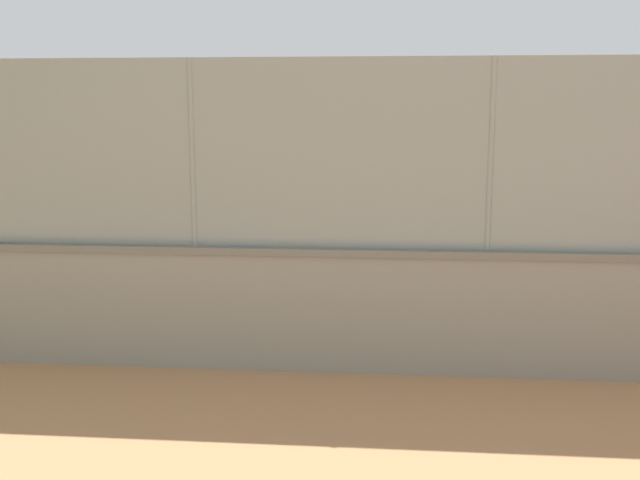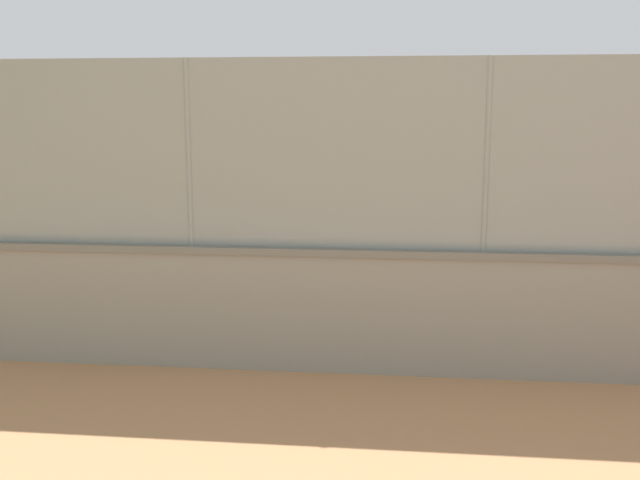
% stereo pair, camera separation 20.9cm
% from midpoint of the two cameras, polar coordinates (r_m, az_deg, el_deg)
% --- Properties ---
extents(ground_plane, '(260.00, 260.00, 0.00)m').
position_cam_midpoint_polar(ground_plane, '(17.61, 3.32, 0.57)').
color(ground_plane, tan).
extents(perimeter_wall, '(23.18, 0.49, 1.42)m').
position_cam_midpoint_polar(perimeter_wall, '(8.28, 0.70, -5.36)').
color(perimeter_wall, gray).
rests_on(perimeter_wall, ground_plane).
extents(fence_panel_on_wall, '(22.79, 0.24, 2.06)m').
position_cam_midpoint_polar(fence_panel_on_wall, '(7.99, 0.73, 6.71)').
color(fence_panel_on_wall, gray).
rests_on(fence_panel_on_wall, perimeter_wall).
extents(player_near_wall_returning, '(1.05, 0.87, 1.55)m').
position_cam_midpoint_polar(player_near_wall_returning, '(11.70, 16.86, -0.23)').
color(player_near_wall_returning, '#B2B2B2').
rests_on(player_near_wall_returning, ground_plane).
extents(player_baseline_waiting, '(1.23, 0.72, 1.52)m').
position_cam_midpoint_polar(player_baseline_waiting, '(10.42, 2.51, -1.14)').
color(player_baseline_waiting, black).
rests_on(player_baseline_waiting, ground_plane).
extents(player_at_service_line, '(0.69, 1.14, 1.50)m').
position_cam_midpoint_polar(player_at_service_line, '(12.43, -21.55, -0.06)').
color(player_at_service_line, '#B2B2B2').
rests_on(player_at_service_line, ground_plane).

